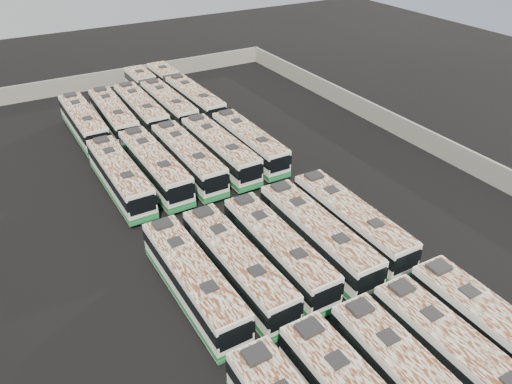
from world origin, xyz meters
name	(u,v)px	position (x,y,z in m)	size (l,w,h in m)	color
ground	(242,215)	(0.00, 0.00, 0.00)	(140.00, 140.00, 0.00)	black
perimeter_wall	(242,204)	(0.00, 0.00, 1.10)	(45.20, 73.20, 2.20)	gray
bus_front_right	(463,364)	(2.37, -20.40, 1.70)	(2.53, 11.83, 3.33)	silver
bus_front_far_right	(501,339)	(5.57, -20.29, 1.73)	(2.74, 12.03, 3.38)	silver
bus_midfront_far_left	(193,280)	(-7.43, -7.09, 1.68)	(2.62, 11.71, 3.29)	silver
bus_midfront_left	(237,265)	(-4.30, -7.24, 1.70)	(2.74, 11.84, 3.32)	silver
bus_midfront_center	(278,250)	(-1.00, -7.14, 1.68)	(2.50, 11.65, 3.28)	silver
bus_midfront_right	(317,236)	(2.29, -7.24, 1.74)	(2.66, 12.08, 3.40)	silver
bus_midfront_far_right	(351,222)	(5.58, -7.06, 1.71)	(2.63, 11.92, 3.35)	silver
bus_midback_far_left	(120,176)	(-7.52, 8.45, 1.70)	(2.61, 11.83, 3.33)	silver
bus_midback_left	(154,166)	(-4.28, 8.61, 1.74)	(2.77, 12.12, 3.40)	silver
bus_midback_center	(188,158)	(-1.03, 8.54, 1.72)	(2.63, 11.99, 3.37)	silver
bus_midback_right	(220,150)	(2.29, 8.59, 1.73)	(2.75, 12.04, 3.38)	silver
bus_midback_far_right	(249,143)	(5.58, 8.68, 1.67)	(2.46, 11.57, 3.26)	silver
bus_back_far_left	(84,122)	(-7.43, 21.85, 1.70)	(2.57, 11.81, 3.32)	silver
bus_back_left	(114,116)	(-4.16, 21.81, 1.72)	(2.83, 12.03, 3.37)	silver
bus_back_center	(141,110)	(-1.00, 21.88, 1.73)	(2.58, 12.01, 3.38)	silver
bus_back_right	(159,97)	(2.24, 24.87, 1.68)	(2.66, 18.16, 3.29)	silver
bus_back_far_right	(184,92)	(5.52, 25.00, 1.68)	(2.84, 18.22, 3.30)	silver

